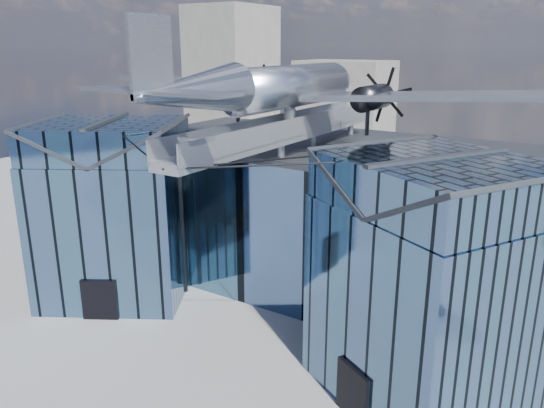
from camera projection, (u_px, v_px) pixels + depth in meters
The scene contains 4 objects.
ground_plane at pixel (254, 325), 32.30m from camera, with size 120.00×120.00×0.00m, color gray.
museum at pixel (303, 214), 35.40m from camera, with size 32.88×24.50×17.60m.
bg_towers at pixel (480, 95), 69.43m from camera, with size 77.00×24.50×26.00m.
tree_side_w at pixel (137, 183), 51.83m from camera, with size 3.65×3.65×5.03m.
Camera 1 is at (16.38, -23.71, 16.39)m, focal length 35.00 mm.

